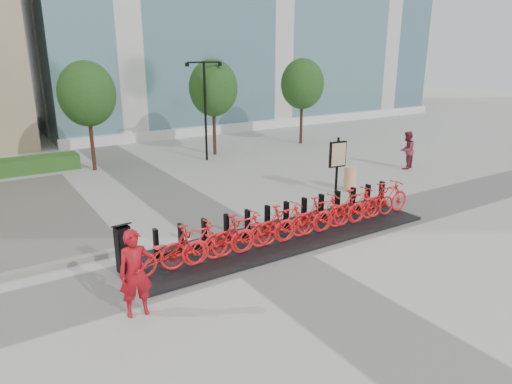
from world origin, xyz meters
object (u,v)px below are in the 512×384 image
kiosk (123,248)px  map_sign (338,157)px  construction_barrel (350,179)px  worker_red (135,273)px  pedestrian (407,150)px  bike_0 (169,252)px

kiosk → map_sign: 9.63m
construction_barrel → worker_red: bearing=-157.1°
worker_red → pedestrian: (15.20, 5.58, -0.06)m
bike_0 → worker_red: (-1.28, -1.37, 0.36)m
construction_barrel → map_sign: (-0.75, -0.01, 1.01)m
bike_0 → worker_red: 1.91m
kiosk → construction_barrel: 10.34m
map_sign → kiosk: bearing=-157.8°
kiosk → map_sign: map_sign is taller
bike_0 → worker_red: bearing=136.9°
bike_0 → map_sign: size_ratio=0.89×
worker_red → bike_0: bearing=54.9°
bike_0 → construction_barrel: size_ratio=2.07×
construction_barrel → map_sign: map_sign is taller
bike_0 → construction_barrel: (9.08, 3.01, -0.12)m
pedestrian → map_sign: map_sign is taller
construction_barrel → map_sign: bearing=-179.2°
map_sign → worker_red: bearing=-147.9°
bike_0 → construction_barrel: bike_0 is taller
kiosk → construction_barrel: bearing=7.6°
pedestrian → map_sign: 5.74m
kiosk → pedestrian: size_ratio=0.74×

